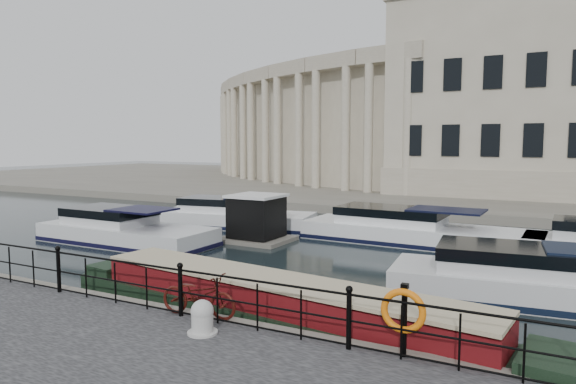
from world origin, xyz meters
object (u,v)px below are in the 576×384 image
object	(u,v)px
life_ring_post	(403,312)
harbour_hut	(257,220)
mooring_bollard	(202,318)
narrowboat	(276,312)
bicycle	(199,295)

from	to	relation	value
life_ring_post	harbour_hut	size ratio (longest dim) A/B	0.44
mooring_bollard	harbour_hut	bearing A→B (deg)	115.93
narrowboat	harbour_hut	bearing A→B (deg)	130.54
bicycle	mooring_bollard	size ratio (longest dim) A/B	2.67
harbour_hut	narrowboat	bearing A→B (deg)	-55.05
narrowboat	harbour_hut	xyz separation A→B (m)	(-5.93, 8.99, 0.59)
life_ring_post	narrowboat	distance (m)	3.99
mooring_bollard	life_ring_post	world-z (taller)	life_ring_post
life_ring_post	harbour_hut	xyz separation A→B (m)	(-9.43, 10.60, -0.44)
bicycle	life_ring_post	world-z (taller)	life_ring_post
bicycle	mooring_bollard	distance (m)	1.06
mooring_bollard	life_ring_post	size ratio (longest dim) A/B	0.52
bicycle	life_ring_post	size ratio (longest dim) A/B	1.38
mooring_bollard	narrowboat	size ratio (longest dim) A/B	0.05
harbour_hut	life_ring_post	bearing A→B (deg)	-46.81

